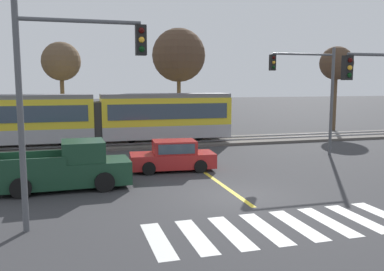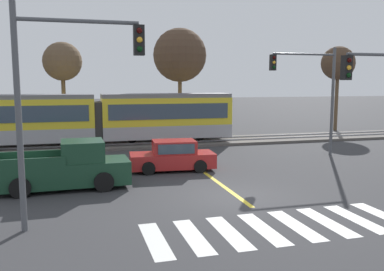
{
  "view_description": "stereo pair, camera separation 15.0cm",
  "coord_description": "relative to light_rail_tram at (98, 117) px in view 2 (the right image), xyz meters",
  "views": [
    {
      "loc": [
        -5.86,
        -14.19,
        4.38
      ],
      "look_at": [
        -0.12,
        6.32,
        1.6
      ],
      "focal_mm": 38.0,
      "sensor_mm": 36.0,
      "label": 1
    },
    {
      "loc": [
        -5.72,
        -14.23,
        4.38
      ],
      "look_at": [
        -0.12,
        6.32,
        1.6
      ],
      "focal_mm": 38.0,
      "sensor_mm": 36.0,
      "label": 2
    }
  ],
  "objects": [
    {
      "name": "ground_plane",
      "position": [
        4.66,
        -14.04,
        -2.05
      ],
      "size": [
        200.0,
        200.0,
        0.0
      ],
      "primitive_type": "plane",
      "color": "#333335"
    },
    {
      "name": "track_bed",
      "position": [
        4.66,
        0.01,
        -1.96
      ],
      "size": [
        120.0,
        4.0,
        0.18
      ],
      "primitive_type": "cube",
      "color": "#56514C",
      "rests_on": "ground"
    },
    {
      "name": "rail_near",
      "position": [
        4.66,
        -0.71,
        -1.82
      ],
      "size": [
        120.0,
        0.08,
        0.1
      ],
      "primitive_type": "cube",
      "color": "#939399",
      "rests_on": "track_bed"
    },
    {
      "name": "rail_far",
      "position": [
        4.66,
        0.73,
        -1.82
      ],
      "size": [
        120.0,
        0.08,
        0.1
      ],
      "primitive_type": "cube",
      "color": "#939399",
      "rests_on": "track_bed"
    },
    {
      "name": "light_rail_tram",
      "position": [
        0.0,
        0.0,
        0.0
      ],
      "size": [
        18.5,
        2.64,
        3.43
      ],
      "color": "#9E9EA3",
      "rests_on": "track_bed"
    },
    {
      "name": "crosswalk_stripe_0",
      "position": [
        0.81,
        -17.51,
        -2.04
      ],
      "size": [
        0.6,
        2.81,
        0.01
      ],
      "primitive_type": "cube",
      "rotation": [
        0.0,
        0.0,
        0.01
      ],
      "color": "silver",
      "rests_on": "ground"
    },
    {
      "name": "crosswalk_stripe_1",
      "position": [
        1.91,
        -17.49,
        -2.04
      ],
      "size": [
        0.6,
        2.81,
        0.01
      ],
      "primitive_type": "cube",
      "rotation": [
        0.0,
        0.0,
        0.01
      ],
      "color": "silver",
      "rests_on": "ground"
    },
    {
      "name": "crosswalk_stripe_2",
      "position": [
        3.01,
        -17.48,
        -2.04
      ],
      "size": [
        0.6,
        2.81,
        0.01
      ],
      "primitive_type": "cube",
      "rotation": [
        0.0,
        0.0,
        0.01
      ],
      "color": "silver",
      "rests_on": "ground"
    },
    {
      "name": "crosswalk_stripe_3",
      "position": [
        4.11,
        -17.47,
        -2.04
      ],
      "size": [
        0.6,
        2.81,
        0.01
      ],
      "primitive_type": "cube",
      "rotation": [
        0.0,
        0.0,
        0.01
      ],
      "color": "silver",
      "rests_on": "ground"
    },
    {
      "name": "crosswalk_stripe_4",
      "position": [
        5.21,
        -17.45,
        -2.04
      ],
      "size": [
        0.6,
        2.81,
        0.01
      ],
      "primitive_type": "cube",
      "rotation": [
        0.0,
        0.0,
        0.01
      ],
      "color": "silver",
      "rests_on": "ground"
    },
    {
      "name": "crosswalk_stripe_5",
      "position": [
        6.31,
        -17.44,
        -2.04
      ],
      "size": [
        0.6,
        2.81,
        0.01
      ],
      "primitive_type": "cube",
      "rotation": [
        0.0,
        0.0,
        0.01
      ],
      "color": "silver",
      "rests_on": "ground"
    },
    {
      "name": "crosswalk_stripe_6",
      "position": [
        7.41,
        -17.42,
        -2.04
      ],
      "size": [
        0.6,
        2.81,
        0.01
      ],
      "primitive_type": "cube",
      "rotation": [
        0.0,
        0.0,
        0.01
      ],
      "color": "silver",
      "rests_on": "ground"
    },
    {
      "name": "crosswalk_stripe_7",
      "position": [
        8.51,
        -17.41,
        -2.04
      ],
      "size": [
        0.6,
        2.81,
        0.01
      ],
      "primitive_type": "cube",
      "rotation": [
        0.0,
        0.0,
        0.01
      ],
      "color": "silver",
      "rests_on": "ground"
    },
    {
      "name": "lane_centre_line",
      "position": [
        4.66,
        -8.73,
        -2.05
      ],
      "size": [
        0.2,
        13.46,
        0.01
      ],
      "primitive_type": "cube",
      "color": "gold",
      "rests_on": "ground"
    },
    {
      "name": "sedan_crossing",
      "position": [
        3.27,
        -8.68,
        -1.35
      ],
      "size": [
        4.31,
        2.15,
        1.52
      ],
      "color": "#B22323",
      "rests_on": "ground"
    },
    {
      "name": "pickup_truck",
      "position": [
        -1.76,
        -10.96,
        -1.21
      ],
      "size": [
        5.46,
        2.37,
        1.98
      ],
      "color": "#193D28",
      "rests_on": "ground"
    },
    {
      "name": "traffic_light_near_left",
      "position": [
        -1.63,
        -15.75,
        2.29
      ],
      "size": [
        3.75,
        0.38,
        6.64
      ],
      "color": "#515459",
      "rests_on": "ground"
    },
    {
      "name": "traffic_light_mid_right",
      "position": [
        12.17,
        -6.84,
        2.23
      ],
      "size": [
        4.25,
        0.38,
        6.45
      ],
      "color": "#515459",
      "rests_on": "ground"
    },
    {
      "name": "bare_tree_west",
      "position": [
        -2.37,
        5.25,
        3.9
      ],
      "size": [
        2.99,
        2.99,
        7.51
      ],
      "color": "brown",
      "rests_on": "ground"
    },
    {
      "name": "bare_tree_east",
      "position": [
        6.88,
        4.67,
        4.54
      ],
      "size": [
        4.38,
        4.38,
        8.81
      ],
      "color": "brown",
      "rests_on": "ground"
    },
    {
      "name": "bare_tree_far_east",
      "position": [
        21.48,
        4.16,
        4.01
      ],
      "size": [
        3.01,
        3.01,
        7.64
      ],
      "color": "brown",
      "rests_on": "ground"
    }
  ]
}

